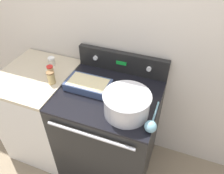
{
  "coord_description": "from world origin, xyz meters",
  "views": [
    {
      "loc": [
        0.48,
        -0.84,
        2.06
      ],
      "look_at": [
        0.02,
        0.37,
        1.0
      ],
      "focal_mm": 35.0,
      "sensor_mm": 36.0,
      "label": 1
    }
  ],
  "objects_px": {
    "casserole_dish": "(88,84)",
    "spice_jar_brown_cap": "(51,77)",
    "ladle": "(151,125)",
    "spice_jar_red_cap": "(50,70)",
    "mixing_bowl": "(127,103)",
    "spice_jar_white_cap": "(52,61)"
  },
  "relations": [
    {
      "from": "spice_jar_white_cap",
      "to": "mixing_bowl",
      "type": "bearing_deg",
      "value": -21.4
    },
    {
      "from": "casserole_dish",
      "to": "spice_jar_red_cap",
      "type": "xyz_separation_m",
      "value": [
        -0.37,
        0.04,
        0.02
      ]
    },
    {
      "from": "ladle",
      "to": "spice_jar_brown_cap",
      "type": "xyz_separation_m",
      "value": [
        -0.86,
        0.18,
        0.03
      ]
    },
    {
      "from": "spice_jar_red_cap",
      "to": "spice_jar_white_cap",
      "type": "bearing_deg",
      "value": 118.93
    },
    {
      "from": "casserole_dish",
      "to": "spice_jar_brown_cap",
      "type": "xyz_separation_m",
      "value": [
        -0.3,
        -0.06,
        0.03
      ]
    },
    {
      "from": "mixing_bowl",
      "to": "casserole_dish",
      "type": "distance_m",
      "value": 0.4
    },
    {
      "from": "spice_jar_brown_cap",
      "to": "spice_jar_red_cap",
      "type": "xyz_separation_m",
      "value": [
        -0.07,
        0.09,
        -0.01
      ]
    },
    {
      "from": "ladle",
      "to": "spice_jar_white_cap",
      "type": "bearing_deg",
      "value": 158.03
    },
    {
      "from": "casserole_dish",
      "to": "spice_jar_brown_cap",
      "type": "relative_size",
      "value": 3.27
    },
    {
      "from": "ladle",
      "to": "mixing_bowl",
      "type": "bearing_deg",
      "value": 155.69
    },
    {
      "from": "mixing_bowl",
      "to": "spice_jar_red_cap",
      "type": "relative_size",
      "value": 3.8
    },
    {
      "from": "spice_jar_brown_cap",
      "to": "spice_jar_white_cap",
      "type": "xyz_separation_m",
      "value": [
        -0.14,
        0.22,
        -0.01
      ]
    },
    {
      "from": "ladle",
      "to": "spice_jar_red_cap",
      "type": "distance_m",
      "value": 0.97
    },
    {
      "from": "casserole_dish",
      "to": "spice_jar_brown_cap",
      "type": "distance_m",
      "value": 0.31
    },
    {
      "from": "casserole_dish",
      "to": "spice_jar_red_cap",
      "type": "bearing_deg",
      "value": 174.39
    },
    {
      "from": "spice_jar_brown_cap",
      "to": "spice_jar_red_cap",
      "type": "relative_size",
      "value": 1.24
    },
    {
      "from": "casserole_dish",
      "to": "spice_jar_brown_cap",
      "type": "bearing_deg",
      "value": -169.18
    },
    {
      "from": "spice_jar_red_cap",
      "to": "casserole_dish",
      "type": "bearing_deg",
      "value": -5.61
    },
    {
      "from": "mixing_bowl",
      "to": "spice_jar_white_cap",
      "type": "xyz_separation_m",
      "value": [
        -0.81,
        0.32,
        -0.04
      ]
    },
    {
      "from": "mixing_bowl",
      "to": "ladle",
      "type": "distance_m",
      "value": 0.22
    },
    {
      "from": "mixing_bowl",
      "to": "casserole_dish",
      "type": "height_order",
      "value": "mixing_bowl"
    },
    {
      "from": "mixing_bowl",
      "to": "spice_jar_red_cap",
      "type": "distance_m",
      "value": 0.76
    }
  ]
}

